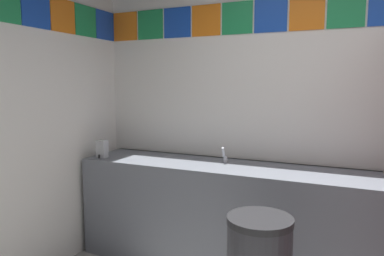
% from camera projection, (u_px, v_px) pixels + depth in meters
% --- Properties ---
extents(wall_back, '(4.34, 0.09, 2.68)m').
position_uv_depth(wall_back, '(341.00, 110.00, 2.92)').
color(wall_back, white).
rests_on(wall_back, ground_plane).
extents(vanity_counter, '(2.44, 0.59, 0.89)m').
position_uv_depth(vanity_counter, '(220.00, 215.00, 3.09)').
color(vanity_counter, slate).
rests_on(vanity_counter, ground_plane).
extents(faucet_center, '(0.04, 0.10, 0.14)m').
position_uv_depth(faucet_center, '(225.00, 156.00, 3.11)').
color(faucet_center, silver).
rests_on(faucet_center, vanity_counter).
extents(soap_dispenser, '(0.09, 0.09, 0.16)m').
position_uv_depth(soap_dispenser, '(102.00, 149.00, 3.32)').
color(soap_dispenser, '#B7BABF').
rests_on(soap_dispenser, vanity_counter).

